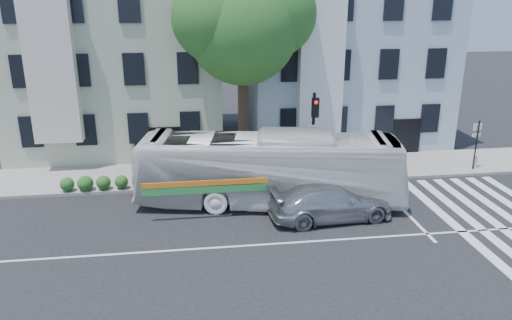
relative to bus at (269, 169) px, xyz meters
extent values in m
plane|color=black|center=(-0.66, -3.91, -1.67)|extent=(120.00, 120.00, 0.00)
cube|color=gray|center=(-0.66, 4.09, -1.59)|extent=(80.00, 4.00, 0.15)
cube|color=#A8AE92|center=(-7.66, 11.09, 3.83)|extent=(12.00, 10.00, 11.00)
cube|color=#9CB0BA|center=(6.34, 11.09, 3.83)|extent=(12.00, 10.00, 11.00)
cylinder|color=#2D2116|center=(-0.66, 4.59, 0.93)|extent=(0.56, 0.56, 5.20)
sphere|color=#194E20|center=(-0.66, 4.59, 5.83)|extent=(5.60, 5.60, 5.60)
sphere|color=#194E20|center=(0.94, 4.99, 6.53)|extent=(4.40, 4.40, 4.40)
sphere|color=#194E20|center=(-2.06, 4.29, 6.33)|extent=(4.20, 4.20, 4.20)
sphere|color=#194E20|center=(-1.26, 5.19, 4.83)|extent=(3.40, 3.40, 3.40)
imported|color=silver|center=(0.00, 0.00, 0.00)|extent=(4.78, 12.28, 3.34)
imported|color=#AAACB2|center=(2.36, -1.93, -0.90)|extent=(2.64, 5.49, 1.54)
cylinder|color=black|center=(2.51, 2.14, 0.67)|extent=(0.16, 0.16, 4.67)
cube|color=black|center=(2.51, 1.89, 2.34)|extent=(0.34, 0.28, 0.95)
sphere|color=red|center=(2.51, 1.76, 2.62)|extent=(0.18, 0.18, 0.18)
cylinder|color=white|center=(2.51, 1.99, 1.22)|extent=(0.49, 0.09, 0.49)
cylinder|color=silver|center=(11.84, 2.92, -1.24)|extent=(0.22, 0.22, 0.56)
sphere|color=silver|center=(11.84, 2.92, -0.93)|extent=(0.20, 0.20, 0.20)
cylinder|color=silver|center=(11.84, 2.92, -1.16)|extent=(0.39, 0.21, 0.13)
cylinder|color=black|center=(11.63, 2.75, -0.17)|extent=(0.08, 0.08, 2.69)
cube|color=white|center=(11.63, 2.85, 0.80)|extent=(0.49, 0.09, 0.38)
cube|color=white|center=(11.63, 2.85, 0.36)|extent=(0.49, 0.09, 0.19)
camera|label=1|loc=(-3.43, -20.89, 7.60)|focal=35.00mm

